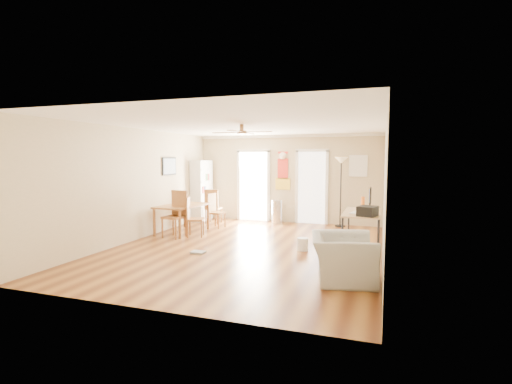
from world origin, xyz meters
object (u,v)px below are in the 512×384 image
(dining_chair_near, at_px, (174,215))
(printer, at_px, (368,211))
(dining_chair_right_a, at_px, (217,211))
(torchiere_lamp, at_px, (341,192))
(dining_table, at_px, (182,219))
(bookshelf, at_px, (202,191))
(trash_can, at_px, (277,212))
(wastebasket_b, at_px, (338,265))
(computer_desk, at_px, (362,231))
(wastebasket_a, at_px, (303,244))
(armchair, at_px, (343,258))
(dining_chair_right_b, at_px, (196,217))
(dining_chair_far, at_px, (214,206))

(dining_chair_near, height_order, printer, dining_chair_near)
(dining_chair_right_a, height_order, torchiere_lamp, torchiere_lamp)
(dining_table, bearing_deg, bookshelf, 101.86)
(dining_chair_near, bearing_deg, torchiere_lamp, 45.78)
(trash_can, xyz_separation_m, wastebasket_b, (2.26, -4.36, -0.20))
(torchiere_lamp, bearing_deg, trash_can, -178.70)
(torchiere_lamp, distance_m, computer_desk, 2.76)
(dining_table, xyz_separation_m, wastebasket_a, (3.32, -0.89, -0.23))
(computer_desk, relative_size, wastebasket_b, 5.36)
(torchiere_lamp, distance_m, wastebasket_b, 4.51)
(dining_table, height_order, trash_can, dining_table)
(bookshelf, height_order, armchair, bookshelf)
(wastebasket_b, bearing_deg, printer, 72.12)
(printer, bearing_deg, wastebasket_b, -91.07)
(dining_chair_right_b, distance_m, computer_desk, 3.93)
(dining_chair_right_a, bearing_deg, wastebasket_b, -120.33)
(dining_chair_right_b, height_order, printer, printer)
(dining_chair_far, relative_size, wastebasket_a, 3.80)
(armchair, bearing_deg, printer, -21.34)
(torchiere_lamp, bearing_deg, dining_chair_right_a, -158.40)
(wastebasket_b, bearing_deg, dining_chair_near, 158.32)
(printer, bearing_deg, wastebasket_a, -166.48)
(wastebasket_a, bearing_deg, dining_chair_near, 174.73)
(wastebasket_b, bearing_deg, bookshelf, 138.23)
(wastebasket_a, bearing_deg, dining_chair_right_b, 168.52)
(wastebasket_a, bearing_deg, printer, -3.28)
(dining_chair_near, bearing_deg, dining_chair_right_b, 40.17)
(dining_chair_far, bearing_deg, wastebasket_a, 137.67)
(dining_table, relative_size, wastebasket_b, 5.19)
(dining_table, distance_m, armchair, 5.01)
(dining_table, bearing_deg, dining_chair_near, -78.75)
(dining_chair_right_a, relative_size, wastebasket_a, 3.53)
(trash_can, xyz_separation_m, wastebasket_a, (1.39, -3.04, -0.21))
(printer, bearing_deg, armchair, -83.77)
(trash_can, distance_m, armchair, 5.28)
(wastebasket_a, xyz_separation_m, armchair, (0.98, -1.68, 0.22))
(printer, relative_size, armchair, 0.34)
(trash_can, bearing_deg, wastebasket_a, -65.41)
(dining_chair_right_b, bearing_deg, bookshelf, 4.19)
(torchiere_lamp, relative_size, computer_desk, 1.31)
(dining_table, bearing_deg, dining_chair_right_b, -30.99)
(dining_chair_right_b, xyz_separation_m, printer, (4.05, -0.64, 0.41))
(dining_table, height_order, dining_chair_far, dining_chair_far)
(trash_can, height_order, computer_desk, computer_desk)
(dining_chair_near, relative_size, computer_desk, 0.75)
(computer_desk, bearing_deg, torchiere_lamp, 105.49)
(dining_table, distance_m, computer_desk, 4.50)
(computer_desk, bearing_deg, bookshelf, 154.79)
(dining_chair_near, xyz_separation_m, dining_chair_far, (0.05, 2.13, -0.06))
(dining_table, height_order, dining_chair_right_a, dining_chair_right_a)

